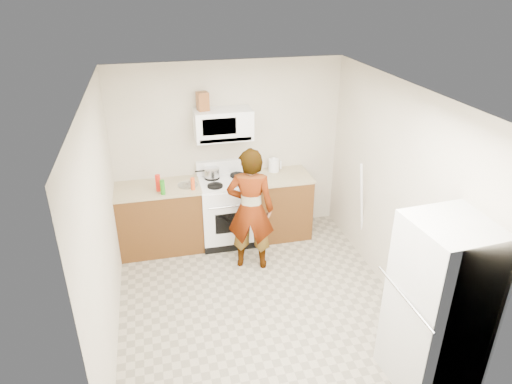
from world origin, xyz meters
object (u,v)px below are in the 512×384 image
object	(u,v)px
person	(251,210)
saucepan	(212,173)
gas_range	(227,210)
fridge	(439,306)
microwave	(223,124)
kettle	(274,165)

from	to	relation	value
person	saucepan	distance (m)	0.94
gas_range	saucepan	bearing A→B (deg)	140.68
fridge	saucepan	bearing A→B (deg)	113.06
microwave	kettle	bearing A→B (deg)	3.90
gas_range	saucepan	size ratio (longest dim) A/B	5.28
microwave	kettle	world-z (taller)	microwave
gas_range	kettle	world-z (taller)	gas_range
kettle	microwave	bearing A→B (deg)	175.90
microwave	fridge	xyz separation A→B (m)	(1.40, -3.04, -0.85)
kettle	saucepan	distance (m)	0.90
gas_range	microwave	size ratio (longest dim) A/B	1.49
fridge	microwave	bearing A→B (deg)	110.48
person	fridge	distance (m)	2.53
person	saucepan	world-z (taller)	person
saucepan	gas_range	bearing A→B (deg)	-39.32
person	gas_range	bearing A→B (deg)	-57.93
fridge	saucepan	distance (m)	3.45
microwave	fridge	bearing A→B (deg)	-65.35
microwave	person	bearing A→B (deg)	-77.69
microwave	kettle	xyz separation A→B (m)	(0.72, 0.05, -0.67)
gas_range	person	xyz separation A→B (m)	(0.18, -0.70, 0.34)
person	saucepan	size ratio (longest dim) A/B	7.69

